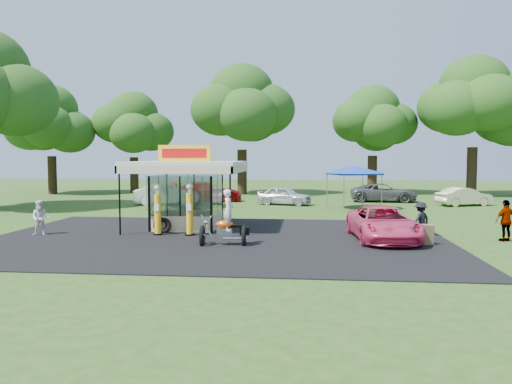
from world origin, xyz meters
TOP-DOWN VIEW (x-y plane):
  - ground at (0.00, 0.00)m, footprint 120.00×120.00m
  - asphalt_apron at (0.00, 2.00)m, footprint 20.00×14.00m
  - gas_station_kiosk at (-2.00, 4.99)m, footprint 5.40×5.40m
  - gas_pump_left at (-2.84, 2.65)m, footprint 0.44×0.44m
  - gas_pump_right at (-1.34, 2.65)m, footprint 0.45×0.45m
  - motorcycle at (0.73, 0.34)m, footprint 2.06×1.14m
  - spare_tires at (-2.84, 3.33)m, footprint 0.95×0.66m
  - a_frame_sign at (8.82, 1.12)m, footprint 0.49×0.44m
  - kiosk_car at (-2.00, 7.20)m, footprint 2.82×1.13m
  - pink_sedan at (7.21, 2.25)m, footprint 2.84×5.48m
  - spectator_west at (-8.21, 2.14)m, footprint 0.91×0.78m
  - spectator_east_a at (9.06, 3.42)m, footprint 1.17×1.10m
  - spectator_east_b at (12.41, 2.59)m, footprint 1.13×0.77m
  - bg_car_a at (-6.57, 17.23)m, footprint 5.03×2.58m
  - bg_car_b at (-4.01, 20.00)m, footprint 5.97×3.92m
  - bg_car_c at (2.29, 17.99)m, footprint 4.38×2.66m
  - bg_car_d at (10.14, 21.43)m, footprint 5.40×2.70m
  - bg_car_e at (15.55, 18.57)m, footprint 4.35×2.81m
  - tent_west at (-5.37, 15.30)m, footprint 4.68×4.68m
  - tent_east at (7.20, 15.49)m, footprint 4.29×4.29m
  - oak_far_a at (-20.77, 26.97)m, footprint 8.74×8.74m
  - oak_far_b at (-13.42, 29.53)m, footprint 8.34×8.34m
  - oak_far_c at (-2.25, 28.34)m, footprint 10.37×10.37m
  - oak_far_d at (10.45, 30.98)m, footprint 8.75×8.75m
  - oak_far_e at (19.05, 28.06)m, footprint 10.52×10.52m

SIDE VIEW (x-z plane):
  - ground at x=0.00m, z-range 0.00..0.00m
  - asphalt_apron at x=0.00m, z-range 0.00..0.04m
  - spare_tires at x=-2.84m, z-range -0.01..0.77m
  - a_frame_sign at x=8.82m, z-range 0.01..0.87m
  - kiosk_car at x=-2.00m, z-range 0.00..0.96m
  - bg_car_e at x=15.55m, z-range 0.00..1.35m
  - bg_car_c at x=2.29m, z-range 0.00..1.40m
  - bg_car_d at x=10.14m, z-range 0.00..1.47m
  - pink_sedan at x=7.21m, z-range 0.00..1.47m
  - bg_car_a at x=-6.57m, z-range 0.00..1.58m
  - spectator_east_a at x=9.06m, z-range 0.00..1.58m
  - spectator_west at x=-8.21m, z-range 0.00..1.60m
  - bg_car_b at x=-4.01m, z-range 0.00..1.61m
  - spectator_east_b at x=12.41m, z-range 0.00..1.78m
  - motorcycle at x=0.73m, z-range -0.26..2.12m
  - gas_pump_left at x=-2.84m, z-range -0.05..2.32m
  - gas_pump_right at x=-1.34m, z-range -0.05..2.38m
  - gas_station_kiosk at x=-2.00m, z-range -0.31..3.87m
  - tent_east at x=7.20m, z-range 1.21..4.21m
  - tent_west at x=-5.37m, z-range 1.33..4.60m
  - oak_far_b at x=-13.42m, z-range 1.38..11.32m
  - oak_far_a at x=-20.77m, z-range 1.41..11.77m
  - oak_far_d at x=10.45m, z-range 1.43..11.85m
  - oak_far_c at x=-2.25m, z-range 1.65..13.87m
  - oak_far_e at x=19.05m, z-range 1.73..14.26m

